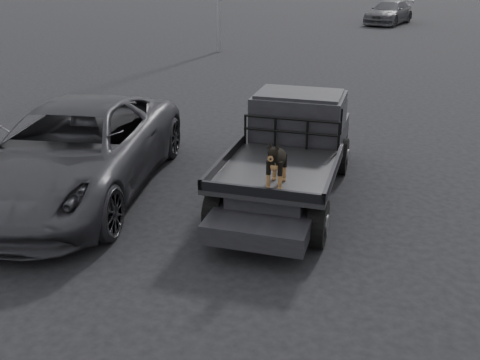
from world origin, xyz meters
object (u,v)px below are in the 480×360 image
(dog, at_px, (277,162))
(flatbed_ute, at_px, (288,174))
(parked_suv, at_px, (75,151))
(distant_car_b, at_px, (389,13))

(dog, bearing_deg, flatbed_ute, 94.72)
(flatbed_ute, height_order, parked_suv, parked_suv)
(dog, bearing_deg, distant_car_b, 88.68)
(flatbed_ute, xyz_separation_m, distant_car_b, (0.87, 30.38, 0.30))
(flatbed_ute, bearing_deg, distant_car_b, 88.36)
(dog, relative_size, distant_car_b, 0.14)
(flatbed_ute, distance_m, dog, 1.80)
(dog, xyz_separation_m, distant_car_b, (0.74, 31.98, -0.53))
(flatbed_ute, height_order, distant_car_b, distant_car_b)
(flatbed_ute, relative_size, dog, 7.30)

